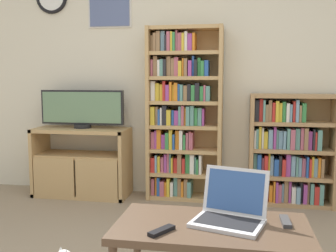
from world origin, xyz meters
name	(u,v)px	position (x,y,z in m)	size (l,w,h in m)	color
wall_back	(192,70)	(-0.01, 2.28, 1.31)	(7.19, 0.09, 2.60)	beige
tv_stand	(81,162)	(-1.13, 2.01, 0.35)	(0.98, 0.41, 0.71)	tan
television	(82,109)	(-1.13, 2.05, 0.91)	(0.88, 0.18, 0.39)	black
bookshelf_tall	(181,114)	(-0.10, 2.12, 0.87)	(0.75, 0.28, 1.73)	tan
bookshelf_short	(288,152)	(0.95, 2.11, 0.51)	(0.80, 0.29, 1.08)	tan
coffee_table	(212,234)	(0.35, 0.19, 0.42)	(1.01, 0.55, 0.47)	#4C3828
laptop	(231,209)	(0.44, 0.25, 0.53)	(0.42, 0.38, 0.27)	silver
remote_near_laptop	(162,231)	(0.11, 0.04, 0.48)	(0.12, 0.16, 0.02)	black
remote_far_from_laptop	(285,221)	(0.73, 0.28, 0.48)	(0.05, 0.16, 0.02)	#38383A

